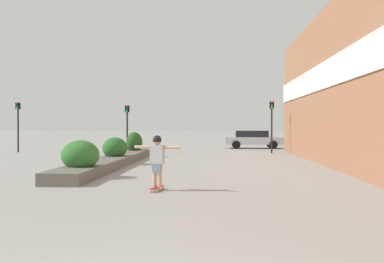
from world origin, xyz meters
The scene contains 9 objects.
building_wall_right centered at (6.10, 11.44, 3.55)m, with size 0.67×31.68×7.09m.
planter_box centered at (-3.65, 15.75, 0.41)m, with size 1.34×14.59×1.44m.
skateboard centered at (-0.61, 8.17, 0.07)m, with size 0.35×0.82×0.10m.
skateboarder centered at (-0.61, 8.17, 0.97)m, with size 1.33×0.38×1.44m.
car_leftmost centered at (12.53, 31.34, 0.78)m, with size 4.02×1.93×1.48m.
car_center_left centered at (3.89, 30.64, 0.75)m, with size 4.60×1.92×1.41m.
traffic_light_left centered at (-4.96, 24.58, 2.17)m, with size 0.28×0.30×3.15m.
traffic_light_right centered at (4.59, 24.60, 2.31)m, with size 0.28×0.30×3.38m.
traffic_light_far_left centered at (-12.39, 24.51, 2.30)m, with size 0.28×0.30×3.36m.
Camera 1 is at (1.06, -3.54, 1.80)m, focal length 40.00 mm.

